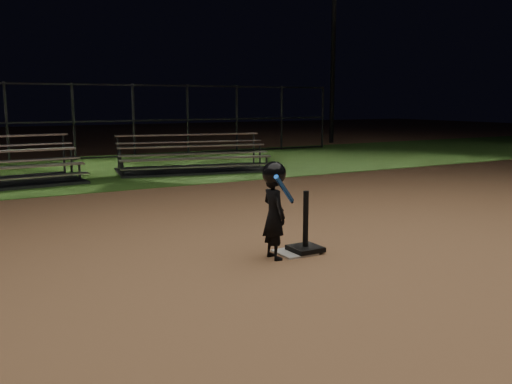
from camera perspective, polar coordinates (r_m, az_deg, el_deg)
name	(u,v)px	position (r m, az deg, el deg)	size (l,w,h in m)	color
ground	(295,253)	(7.14, 4.00, -6.29)	(80.00, 80.00, 0.00)	#9F6D48
grass_strip	(98,170)	(16.29, -15.88, 2.23)	(60.00, 8.00, 0.01)	#335F1F
home_plate	(295,252)	(7.14, 4.00, -6.19)	(0.45, 0.45, 0.02)	beige
batting_tee	(305,240)	(7.14, 5.10, -4.93)	(0.38, 0.38, 0.78)	black
child_batter	(274,208)	(6.76, 1.88, -1.61)	(0.48, 0.53, 1.20)	black
bleacher_right	(193,164)	(15.41, -6.45, 2.89)	(4.38, 2.72, 1.00)	#ADADB1
backstop_fence	(74,122)	(19.12, -18.23, 6.86)	(20.08, 0.08, 2.50)	#38383D
light_pole_right	(334,33)	(26.20, 8.05, 15.88)	(0.90, 0.53, 8.30)	#2D2D30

